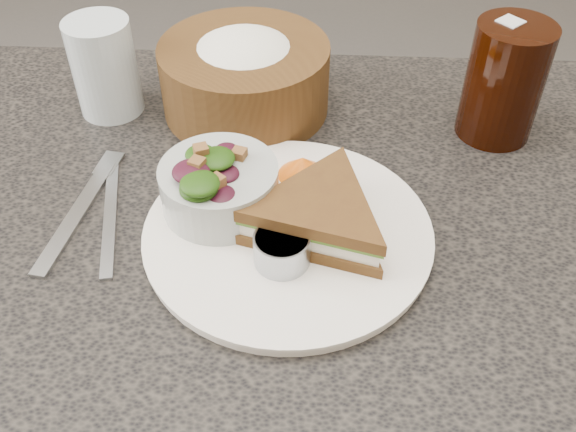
# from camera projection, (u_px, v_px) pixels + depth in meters

# --- Properties ---
(dining_table) EXTENTS (1.00, 0.70, 0.75)m
(dining_table) POSITION_uv_depth(u_px,v_px,m) (276.00, 415.00, 0.91)
(dining_table) COLOR black
(dining_table) RESTS_ON floor
(dinner_plate) EXTENTS (0.28, 0.28, 0.01)m
(dinner_plate) POSITION_uv_depth(u_px,v_px,m) (288.00, 233.00, 0.64)
(dinner_plate) COLOR white
(dinner_plate) RESTS_ON dining_table
(sandwich) EXTENTS (0.21, 0.21, 0.04)m
(sandwich) POSITION_uv_depth(u_px,v_px,m) (319.00, 216.00, 0.61)
(sandwich) COLOR #513515
(sandwich) RESTS_ON dinner_plate
(salad_bowl) EXTENTS (0.14, 0.14, 0.07)m
(salad_bowl) POSITION_uv_depth(u_px,v_px,m) (219.00, 180.00, 0.63)
(salad_bowl) COLOR #A9B0AC
(salad_bowl) RESTS_ON dinner_plate
(dressing_ramekin) EXTENTS (0.06, 0.06, 0.03)m
(dressing_ramekin) POSITION_uv_depth(u_px,v_px,m) (282.00, 250.00, 0.59)
(dressing_ramekin) COLOR #979EA6
(dressing_ramekin) RESTS_ON dinner_plate
(orange_wedge) EXTENTS (0.07, 0.07, 0.02)m
(orange_wedge) POSITION_uv_depth(u_px,v_px,m) (302.00, 167.00, 0.68)
(orange_wedge) COLOR orange
(orange_wedge) RESTS_ON dinner_plate
(fork) EXTENTS (0.04, 0.17, 0.00)m
(fork) POSITION_uv_depth(u_px,v_px,m) (76.00, 215.00, 0.66)
(fork) COLOR #A5A7A9
(fork) RESTS_ON dining_table
(knife) EXTENTS (0.05, 0.19, 0.00)m
(knife) POSITION_uv_depth(u_px,v_px,m) (110.00, 211.00, 0.67)
(knife) COLOR #A4A8AE
(knife) RESTS_ON dining_table
(bread_basket) EXTENTS (0.27, 0.27, 0.12)m
(bread_basket) POSITION_uv_depth(u_px,v_px,m) (244.00, 67.00, 0.77)
(bread_basket) COLOR brown
(bread_basket) RESTS_ON dining_table
(cola_glass) EXTENTS (0.09, 0.09, 0.15)m
(cola_glass) POSITION_uv_depth(u_px,v_px,m) (505.00, 77.00, 0.72)
(cola_glass) COLOR black
(cola_glass) RESTS_ON dining_table
(water_glass) EXTENTS (0.10, 0.10, 0.12)m
(water_glass) POSITION_uv_depth(u_px,v_px,m) (105.00, 67.00, 0.76)
(water_glass) COLOR silver
(water_glass) RESTS_ON dining_table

